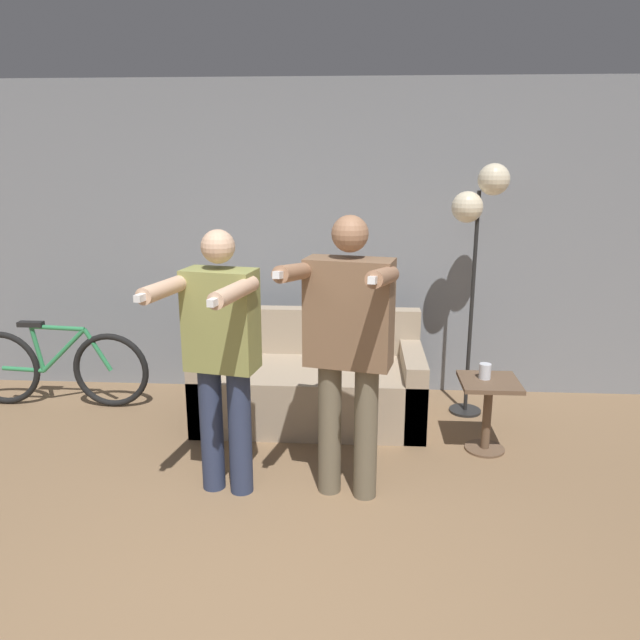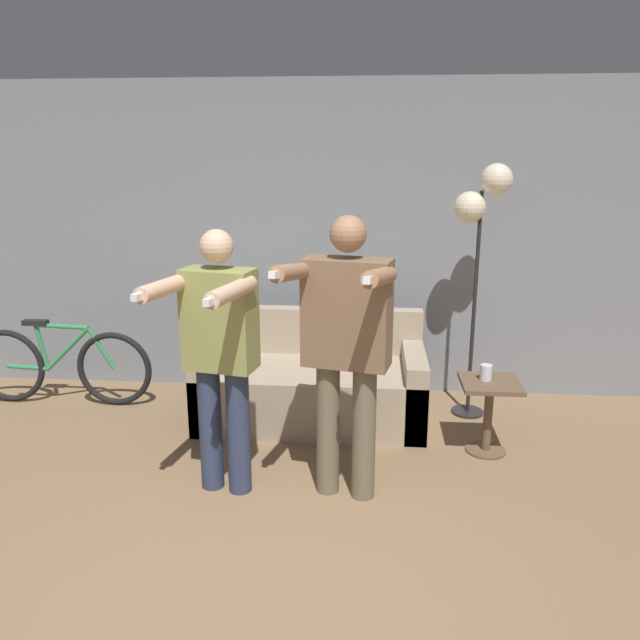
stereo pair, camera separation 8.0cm
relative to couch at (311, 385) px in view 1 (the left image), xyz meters
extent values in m
cube|color=gray|center=(-0.13, 0.68, 1.03)|extent=(10.00, 0.05, 2.60)
cube|color=tan|center=(0.00, -0.04, -0.05)|extent=(1.72, 0.86, 0.44)
cube|color=tan|center=(0.00, 0.32, 0.35)|extent=(1.72, 0.14, 0.37)
cube|color=tan|center=(-0.78, -0.04, 0.02)|extent=(0.16, 0.86, 0.58)
cube|color=tan|center=(0.78, -0.04, 0.02)|extent=(0.16, 0.86, 0.58)
cylinder|color=#2D3856|center=(-0.52, -1.10, 0.12)|extent=(0.14, 0.14, 0.79)
cylinder|color=#2D3856|center=(-0.34, -1.13, 0.12)|extent=(0.14, 0.14, 0.79)
cube|color=#8C8E4C|center=(-0.43, -1.11, 0.82)|extent=(0.45, 0.29, 0.59)
sphere|color=#D8AD8C|center=(-0.43, -1.11, 1.24)|extent=(0.19, 0.19, 0.19)
cylinder|color=#D8AD8C|center=(-0.67, -1.32, 1.05)|extent=(0.18, 0.51, 0.10)
cube|color=white|center=(-0.72, -1.57, 1.05)|extent=(0.06, 0.13, 0.04)
cylinder|color=#D8AD8C|center=(-0.29, -1.40, 1.05)|extent=(0.18, 0.51, 0.10)
cube|color=white|center=(-0.34, -1.64, 1.05)|extent=(0.06, 0.13, 0.04)
cylinder|color=#6B604C|center=(0.20, -1.09, 0.14)|extent=(0.14, 0.14, 0.83)
cylinder|color=#6B604C|center=(0.42, -1.14, 0.14)|extent=(0.14, 0.14, 0.83)
cube|color=brown|center=(0.31, -1.11, 0.87)|extent=(0.53, 0.32, 0.62)
sphere|color=#9E7051|center=(0.31, -1.11, 1.32)|extent=(0.21, 0.21, 0.21)
cylinder|color=#9E7051|center=(0.03, -1.31, 1.14)|extent=(0.20, 0.51, 0.15)
cube|color=white|center=(-0.03, -1.55, 1.17)|extent=(0.06, 0.13, 0.05)
cylinder|color=#9E7051|center=(0.48, -1.41, 1.14)|extent=(0.20, 0.51, 0.15)
cube|color=white|center=(0.43, -1.65, 1.17)|extent=(0.06, 0.13, 0.05)
ellipsoid|color=tan|center=(0.22, 0.32, 0.61)|extent=(0.31, 0.12, 0.15)
sphere|color=tan|center=(0.36, 0.32, 0.67)|extent=(0.12, 0.12, 0.12)
ellipsoid|color=tan|center=(0.06, 0.34, 0.56)|extent=(0.17, 0.04, 0.04)
cone|color=tan|center=(0.34, 0.30, 0.71)|extent=(0.03, 0.03, 0.03)
cone|color=tan|center=(0.34, 0.34, 0.71)|extent=(0.03, 0.03, 0.03)
cylinder|color=black|center=(1.23, 0.18, -0.26)|extent=(0.25, 0.25, 0.02)
cylinder|color=black|center=(1.23, 0.18, 0.60)|extent=(0.03, 0.03, 1.75)
sphere|color=#F4E5C1|center=(1.33, 0.18, 1.56)|extent=(0.23, 0.23, 0.23)
sphere|color=#F4E5C1|center=(1.15, 0.18, 1.36)|extent=(0.23, 0.23, 0.23)
cylinder|color=brown|center=(1.26, -0.48, -0.26)|extent=(0.28, 0.28, 0.02)
cylinder|color=brown|center=(1.26, -0.48, -0.03)|extent=(0.06, 0.06, 0.49)
cube|color=brown|center=(1.26, -0.48, 0.23)|extent=(0.39, 0.39, 0.03)
cylinder|color=silver|center=(1.23, -0.45, 0.30)|extent=(0.08, 0.08, 0.11)
torus|color=black|center=(-1.64, 0.12, 0.04)|extent=(0.62, 0.05, 0.62)
torus|color=black|center=(-2.54, 0.12, 0.04)|extent=(0.62, 0.05, 0.62)
cylinder|color=#338E56|center=(-2.01, 0.12, 0.21)|extent=(0.40, 0.04, 0.39)
cylinder|color=#338E56|center=(-2.23, 0.12, 0.21)|extent=(0.10, 0.04, 0.38)
cylinder|color=#338E56|center=(-2.04, 0.12, 0.39)|extent=(0.44, 0.04, 0.05)
cylinder|color=#338E56|center=(-2.37, 0.12, 0.03)|extent=(0.35, 0.04, 0.05)
cylinder|color=#338E56|center=(-1.73, 0.12, 0.21)|extent=(0.22, 0.04, 0.36)
cube|color=black|center=(-2.26, 0.12, 0.42)|extent=(0.20, 0.07, 0.04)
camera|label=1|loc=(0.36, -4.54, 1.75)|focal=35.00mm
camera|label=2|loc=(0.44, -4.54, 1.75)|focal=35.00mm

